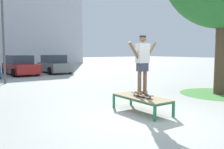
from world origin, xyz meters
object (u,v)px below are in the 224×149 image
light_post (2,14)px  skateboard (142,94)px  skater (142,60)px  car_grey (54,65)px  skate_box (141,98)px  car_red (20,66)px

light_post → skateboard: bearing=-77.8°
skater → car_grey: bearing=78.5°
skate_box → skater: (-0.00, -0.03, 1.12)m
skateboard → car_red: 13.89m
car_grey → light_post: bearing=-134.6°
skate_box → car_grey: bearing=78.5°
car_grey → skate_box: bearing=-101.5°
skate_box → car_grey: (2.83, 13.93, 0.28)m
car_grey → light_post: 7.53m
skate_box → light_post: size_ratio=0.33×
car_red → skater: bearing=-90.3°
skater → light_post: size_ratio=0.29×
skateboard → skater: bearing=85.6°
skate_box → light_post: 9.88m
car_red → car_grey: 2.77m
car_grey → skateboard: bearing=-101.5°
skater → light_post: bearing=102.2°
car_grey → light_post: light_post is taller
car_red → light_post: bearing=-113.0°
skate_box → car_red: size_ratio=0.45×
skate_box → skater: bearing=-90.8°
skate_box → car_red: car_red is taller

